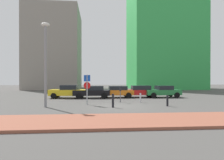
% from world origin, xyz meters
% --- Properties ---
extents(ground_plane, '(120.00, 120.00, 0.00)m').
position_xyz_m(ground_plane, '(0.00, 0.00, 0.00)').
color(ground_plane, '#4C4947').
extents(sidewalk_brick, '(40.00, 3.64, 0.14)m').
position_xyz_m(sidewalk_brick, '(0.00, -5.90, 0.07)').
color(sidewalk_brick, '#93513D').
rests_on(sidewalk_brick, ground).
extents(parked_car_yellow, '(4.40, 2.32, 1.52)m').
position_xyz_m(parked_car_yellow, '(-5.08, 7.73, 0.78)').
color(parked_car_yellow, gold).
rests_on(parked_car_yellow, ground).
extents(parked_car_black, '(4.24, 2.01, 1.42)m').
position_xyz_m(parked_car_black, '(-2.31, 7.44, 0.74)').
color(parked_car_black, black).
rests_on(parked_car_black, ground).
extents(parked_car_orange, '(4.13, 2.09, 1.39)m').
position_xyz_m(parked_car_orange, '(0.59, 7.85, 0.74)').
color(parked_car_orange, orange).
rests_on(parked_car_orange, ground).
extents(parked_car_red, '(4.14, 2.00, 1.43)m').
position_xyz_m(parked_car_red, '(3.48, 7.98, 0.76)').
color(parked_car_red, red).
rests_on(parked_car_red, ground).
extents(parked_car_green, '(4.36, 2.20, 1.42)m').
position_xyz_m(parked_car_green, '(6.22, 7.54, 0.73)').
color(parked_car_green, '#237238').
rests_on(parked_car_green, ground).
extents(parking_sign_post, '(0.60, 0.10, 2.60)m').
position_xyz_m(parking_sign_post, '(-2.68, 1.34, 1.63)').
color(parking_sign_post, gray).
rests_on(parking_sign_post, ground).
extents(parking_meter, '(0.18, 0.14, 1.37)m').
position_xyz_m(parking_meter, '(0.42, 2.84, 0.89)').
color(parking_meter, '#4C4C51').
rests_on(parking_meter, ground).
extents(street_lamp, '(0.70, 0.36, 6.70)m').
position_xyz_m(street_lamp, '(-5.91, 0.09, 3.96)').
color(street_lamp, gray).
rests_on(street_lamp, ground).
extents(traffic_bollard_near, '(0.18, 0.18, 1.08)m').
position_xyz_m(traffic_bollard_near, '(-0.60, -0.59, 0.54)').
color(traffic_bollard_near, black).
rests_on(traffic_bollard_near, ground).
extents(traffic_bollard_mid, '(0.15, 0.15, 0.89)m').
position_xyz_m(traffic_bollard_mid, '(2.31, 2.53, 0.45)').
color(traffic_bollard_mid, '#B7B7BC').
rests_on(traffic_bollard_mid, ground).
extents(traffic_bollard_far, '(0.17, 0.17, 0.91)m').
position_xyz_m(traffic_bollard_far, '(3.91, -0.25, 0.45)').
color(traffic_bollard_far, black).
rests_on(traffic_bollard_far, ground).
extents(building_colorful_midrise, '(15.10, 12.81, 30.05)m').
position_xyz_m(building_colorful_midrise, '(13.72, 28.84, 15.03)').
color(building_colorful_midrise, green).
rests_on(building_colorful_midrise, ground).
extents(building_under_construction, '(11.24, 13.56, 17.82)m').
position_xyz_m(building_under_construction, '(-11.10, 31.27, 8.91)').
color(building_under_construction, gray).
rests_on(building_under_construction, ground).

